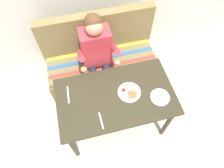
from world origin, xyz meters
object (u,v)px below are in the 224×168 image
plate_breakfast (129,92)px  fork (101,121)px  plate_eggs (160,97)px  person (97,53)px  table (116,99)px  couch (101,62)px  knife (68,95)px

plate_breakfast → fork: 0.41m
plate_eggs → fork: (-0.63, -0.10, -0.01)m
person → plate_breakfast: (0.21, -0.59, 0.00)m
plate_breakfast → person: bearing=109.4°
table → fork: fork is taller
table → plate_eggs: plate_eggs is taller
fork → plate_breakfast: bearing=31.1°
person → fork: person is taller
table → couch: bearing=90.0°
plate_eggs → knife: (-0.89, 0.26, -0.01)m
fork → person: bearing=79.0°
plate_eggs → fork: 0.63m
person → knife: bearing=-131.0°
person → plate_eggs: person is taller
table → plate_eggs: (0.43, -0.13, 0.09)m
table → person: (-0.07, 0.59, 0.09)m
couch → knife: couch is taller
couch → plate_breakfast: 0.88m
fork → couch: bearing=76.9°
table → fork: size_ratio=7.06×
table → fork: (-0.20, -0.23, 0.08)m
couch → person: person is taller
plate_breakfast → fork: size_ratio=1.38×
couch → fork: couch is taller
couch → person: bearing=-110.6°
table → knife: (-0.46, 0.13, 0.08)m
table → couch: couch is taller
plate_breakfast → table: bearing=178.2°
table → couch: size_ratio=0.83×
table → knife: size_ratio=6.00×
fork → table: bearing=46.7°
table → person: person is taller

